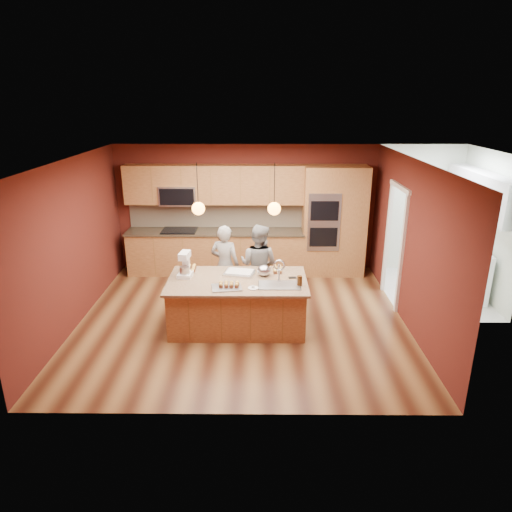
{
  "coord_description": "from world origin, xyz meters",
  "views": [
    {
      "loc": [
        0.3,
        -7.05,
        3.62
      ],
      "look_at": [
        0.24,
        -0.1,
        1.18
      ],
      "focal_mm": 32.0,
      "sensor_mm": 36.0,
      "label": 1
    }
  ],
  "objects_px": {
    "island": "(239,303)",
    "person_right": "(259,265)",
    "stand_mixer": "(185,266)",
    "mixing_bowl": "(264,270)",
    "person_left": "(225,265)"
  },
  "relations": [
    {
      "from": "island",
      "to": "mixing_bowl",
      "type": "distance_m",
      "value": 0.67
    },
    {
      "from": "island",
      "to": "mixing_bowl",
      "type": "bearing_deg",
      "value": 24.33
    },
    {
      "from": "island",
      "to": "person_right",
      "type": "relative_size",
      "value": 1.49
    },
    {
      "from": "stand_mixer",
      "to": "mixing_bowl",
      "type": "relative_size",
      "value": 1.81
    },
    {
      "from": "stand_mixer",
      "to": "mixing_bowl",
      "type": "distance_m",
      "value": 1.29
    },
    {
      "from": "island",
      "to": "stand_mixer",
      "type": "relative_size",
      "value": 5.4
    },
    {
      "from": "person_right",
      "to": "stand_mixer",
      "type": "distance_m",
      "value": 1.43
    },
    {
      "from": "person_left",
      "to": "stand_mixer",
      "type": "height_order",
      "value": "person_left"
    },
    {
      "from": "person_left",
      "to": "mixing_bowl",
      "type": "relative_size",
      "value": 6.52
    },
    {
      "from": "stand_mixer",
      "to": "mixing_bowl",
      "type": "bearing_deg",
      "value": 8.04
    },
    {
      "from": "stand_mixer",
      "to": "mixing_bowl",
      "type": "xyz_separation_m",
      "value": [
        1.29,
        0.03,
        -0.09
      ]
    },
    {
      "from": "mixing_bowl",
      "to": "person_left",
      "type": "bearing_deg",
      "value": 134.87
    },
    {
      "from": "person_right",
      "to": "stand_mixer",
      "type": "relative_size",
      "value": 3.63
    },
    {
      "from": "person_left",
      "to": "person_right",
      "type": "height_order",
      "value": "person_right"
    },
    {
      "from": "person_left",
      "to": "person_right",
      "type": "xyz_separation_m",
      "value": [
        0.6,
        0.0,
        0.01
      ]
    }
  ]
}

